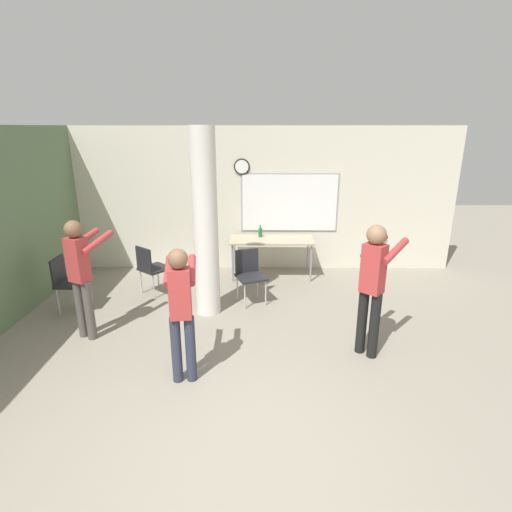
{
  "coord_description": "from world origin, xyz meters",
  "views": [
    {
      "loc": [
        0.18,
        -2.78,
        2.77
      ],
      "look_at": [
        0.12,
        2.21,
        1.16
      ],
      "focal_mm": 28.0,
      "sensor_mm": 36.0,
      "label": 1
    }
  ],
  "objects_px": {
    "folding_table": "(272,242)",
    "chair_table_front": "(250,272)",
    "chair_near_pillar": "(151,266)",
    "person_playing_side": "(373,281)",
    "chair_by_left_wall": "(68,280)",
    "person_watching_back": "(81,270)",
    "person_playing_front": "(181,305)",
    "bottle_on_table": "(260,232)"
  },
  "relations": [
    {
      "from": "bottle_on_table",
      "to": "chair_near_pillar",
      "type": "height_order",
      "value": "bottle_on_table"
    },
    {
      "from": "person_playing_side",
      "to": "bottle_on_table",
      "type": "bearing_deg",
      "value": 115.2
    },
    {
      "from": "person_playing_front",
      "to": "person_playing_side",
      "type": "bearing_deg",
      "value": 14.41
    },
    {
      "from": "chair_by_left_wall",
      "to": "chair_near_pillar",
      "type": "bearing_deg",
      "value": 29.38
    },
    {
      "from": "folding_table",
      "to": "person_playing_front",
      "type": "height_order",
      "value": "person_playing_front"
    },
    {
      "from": "folding_table",
      "to": "chair_near_pillar",
      "type": "distance_m",
      "value": 2.26
    },
    {
      "from": "folding_table",
      "to": "chair_by_left_wall",
      "type": "bearing_deg",
      "value": -154.68
    },
    {
      "from": "person_playing_side",
      "to": "person_playing_front",
      "type": "bearing_deg",
      "value": -165.59
    },
    {
      "from": "chair_near_pillar",
      "to": "person_playing_side",
      "type": "relative_size",
      "value": 0.51
    },
    {
      "from": "person_playing_front",
      "to": "person_watching_back",
      "type": "bearing_deg",
      "value": 147.26
    },
    {
      "from": "bottle_on_table",
      "to": "person_watching_back",
      "type": "height_order",
      "value": "person_watching_back"
    },
    {
      "from": "chair_table_front",
      "to": "person_watching_back",
      "type": "distance_m",
      "value": 2.54
    },
    {
      "from": "person_playing_side",
      "to": "person_watching_back",
      "type": "bearing_deg",
      "value": 174.0
    },
    {
      "from": "chair_by_left_wall",
      "to": "chair_table_front",
      "type": "xyz_separation_m",
      "value": [
        2.82,
        0.35,
        0.0
      ]
    },
    {
      "from": "folding_table",
      "to": "chair_near_pillar",
      "type": "bearing_deg",
      "value": -157.02
    },
    {
      "from": "chair_near_pillar",
      "to": "person_playing_front",
      "type": "height_order",
      "value": "person_playing_front"
    },
    {
      "from": "chair_table_front",
      "to": "person_playing_side",
      "type": "bearing_deg",
      "value": -45.84
    },
    {
      "from": "person_playing_side",
      "to": "chair_by_left_wall",
      "type": "bearing_deg",
      "value": 164.19
    },
    {
      "from": "person_playing_side",
      "to": "person_playing_front",
      "type": "height_order",
      "value": "person_playing_side"
    },
    {
      "from": "person_watching_back",
      "to": "chair_near_pillar",
      "type": "bearing_deg",
      "value": 71.26
    },
    {
      "from": "bottle_on_table",
      "to": "person_playing_side",
      "type": "xyz_separation_m",
      "value": [
        1.37,
        -2.92,
        0.16
      ]
    },
    {
      "from": "chair_by_left_wall",
      "to": "person_playing_front",
      "type": "xyz_separation_m",
      "value": [
        2.13,
        -1.81,
        0.42
      ]
    },
    {
      "from": "bottle_on_table",
      "to": "chair_table_front",
      "type": "distance_m",
      "value": 1.38
    },
    {
      "from": "chair_table_front",
      "to": "person_playing_front",
      "type": "xyz_separation_m",
      "value": [
        -0.69,
        -2.16,
        0.42
      ]
    },
    {
      "from": "chair_table_front",
      "to": "person_playing_side",
      "type": "distance_m",
      "value": 2.27
    },
    {
      "from": "person_playing_front",
      "to": "chair_near_pillar",
      "type": "bearing_deg",
      "value": 112.23
    },
    {
      "from": "chair_by_left_wall",
      "to": "person_playing_side",
      "type": "distance_m",
      "value": 4.56
    },
    {
      "from": "folding_table",
      "to": "chair_table_front",
      "type": "relative_size",
      "value": 1.81
    },
    {
      "from": "folding_table",
      "to": "person_watching_back",
      "type": "height_order",
      "value": "person_watching_back"
    },
    {
      "from": "bottle_on_table",
      "to": "chair_table_front",
      "type": "xyz_separation_m",
      "value": [
        -0.17,
        -1.33,
        -0.33
      ]
    },
    {
      "from": "folding_table",
      "to": "person_playing_front",
      "type": "xyz_separation_m",
      "value": [
        -1.08,
        -3.33,
        0.23
      ]
    },
    {
      "from": "chair_table_front",
      "to": "person_playing_side",
      "type": "xyz_separation_m",
      "value": [
        1.54,
        -1.59,
        0.49
      ]
    },
    {
      "from": "folding_table",
      "to": "bottle_on_table",
      "type": "bearing_deg",
      "value": 143.31
    },
    {
      "from": "chair_near_pillar",
      "to": "chair_table_front",
      "type": "bearing_deg",
      "value": -9.59
    },
    {
      "from": "chair_table_front",
      "to": "person_playing_front",
      "type": "bearing_deg",
      "value": -107.7
    },
    {
      "from": "bottle_on_table",
      "to": "chair_near_pillar",
      "type": "bearing_deg",
      "value": -150.79
    },
    {
      "from": "chair_by_left_wall",
      "to": "person_watching_back",
      "type": "height_order",
      "value": "person_watching_back"
    },
    {
      "from": "chair_by_left_wall",
      "to": "person_watching_back",
      "type": "xyz_separation_m",
      "value": [
        0.63,
        -0.84,
        0.46
      ]
    },
    {
      "from": "folding_table",
      "to": "bottle_on_table",
      "type": "height_order",
      "value": "bottle_on_table"
    },
    {
      "from": "person_watching_back",
      "to": "chair_table_front",
      "type": "bearing_deg",
      "value": 28.6
    },
    {
      "from": "chair_table_front",
      "to": "chair_by_left_wall",
      "type": "bearing_deg",
      "value": -172.89
    },
    {
      "from": "person_playing_side",
      "to": "person_playing_front",
      "type": "relative_size",
      "value": 1.08
    }
  ]
}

